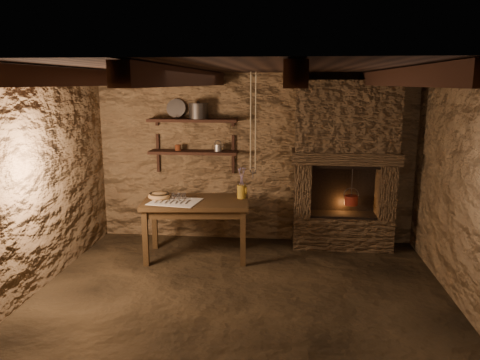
# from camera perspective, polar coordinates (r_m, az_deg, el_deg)

# --- Properties ---
(floor) EXTENTS (4.50, 4.50, 0.00)m
(floor) POSITION_cam_1_polar(r_m,az_deg,el_deg) (5.15, 0.06, -14.27)
(floor) COLOR black
(floor) RESTS_ON ground
(back_wall) EXTENTS (4.50, 0.04, 2.40)m
(back_wall) POSITION_cam_1_polar(r_m,az_deg,el_deg) (6.71, 1.74, 2.66)
(back_wall) COLOR brown
(back_wall) RESTS_ON floor
(front_wall) EXTENTS (4.50, 0.04, 2.40)m
(front_wall) POSITION_cam_1_polar(r_m,az_deg,el_deg) (2.85, -3.97, -10.10)
(front_wall) COLOR brown
(front_wall) RESTS_ON floor
(left_wall) EXTENTS (0.04, 4.00, 2.40)m
(left_wall) POSITION_cam_1_polar(r_m,az_deg,el_deg) (5.45, -24.21, -0.52)
(left_wall) COLOR brown
(left_wall) RESTS_ON floor
(right_wall) EXTENTS (0.04, 4.00, 2.40)m
(right_wall) POSITION_cam_1_polar(r_m,az_deg,el_deg) (5.06, 26.35, -1.59)
(right_wall) COLOR brown
(right_wall) RESTS_ON floor
(ceiling) EXTENTS (4.50, 4.00, 0.04)m
(ceiling) POSITION_cam_1_polar(r_m,az_deg,el_deg) (4.63, 0.06, 13.49)
(ceiling) COLOR black
(ceiling) RESTS_ON back_wall
(beam_far_left) EXTENTS (0.14, 3.95, 0.16)m
(beam_far_left) POSITION_cam_1_polar(r_m,az_deg,el_deg) (5.01, -17.68, 11.79)
(beam_far_left) COLOR black
(beam_far_left) RESTS_ON ceiling
(beam_mid_left) EXTENTS (0.14, 3.95, 0.16)m
(beam_mid_left) POSITION_cam_1_polar(r_m,az_deg,el_deg) (4.71, -6.15, 12.30)
(beam_mid_left) COLOR black
(beam_mid_left) RESTS_ON ceiling
(beam_mid_right) EXTENTS (0.14, 3.95, 0.16)m
(beam_mid_right) POSITION_cam_1_polar(r_m,az_deg,el_deg) (4.61, 6.41, 12.30)
(beam_mid_right) COLOR black
(beam_mid_right) RESTS_ON ceiling
(beam_far_right) EXTENTS (0.14, 3.95, 0.16)m
(beam_far_right) POSITION_cam_1_polar(r_m,az_deg,el_deg) (4.72, 18.89, 11.74)
(beam_far_right) COLOR black
(beam_far_right) RESTS_ON ceiling
(shelf_lower) EXTENTS (1.25, 0.30, 0.04)m
(shelf_lower) POSITION_cam_1_polar(r_m,az_deg,el_deg) (6.65, -5.69, 3.39)
(shelf_lower) COLOR black
(shelf_lower) RESTS_ON back_wall
(shelf_upper) EXTENTS (1.25, 0.30, 0.04)m
(shelf_upper) POSITION_cam_1_polar(r_m,az_deg,el_deg) (6.60, -5.77, 7.26)
(shelf_upper) COLOR black
(shelf_upper) RESTS_ON back_wall
(hearth) EXTENTS (1.43, 0.51, 2.30)m
(hearth) POSITION_cam_1_polar(r_m,az_deg,el_deg) (6.51, 12.66, 2.33)
(hearth) COLOR #34261A
(hearth) RESTS_ON floor
(work_table) EXTENTS (1.42, 0.90, 0.77)m
(work_table) POSITION_cam_1_polar(r_m,az_deg,el_deg) (6.18, -5.33, -5.65)
(work_table) COLOR #2F1F10
(work_table) RESTS_ON floor
(linen_cloth) EXTENTS (0.67, 0.57, 0.01)m
(linen_cloth) POSITION_cam_1_polar(r_m,az_deg,el_deg) (6.02, -7.91, -2.62)
(linen_cloth) COLOR white
(linen_cloth) RESTS_ON work_table
(pewter_cutlery_row) EXTENTS (0.53, 0.27, 0.01)m
(pewter_cutlery_row) POSITION_cam_1_polar(r_m,az_deg,el_deg) (6.00, -7.95, -2.57)
(pewter_cutlery_row) COLOR gray
(pewter_cutlery_row) RESTS_ON linen_cloth
(drinking_glasses) EXTENTS (0.19, 0.06, 0.08)m
(drinking_glasses) POSITION_cam_1_polar(r_m,az_deg,el_deg) (6.12, -7.49, -1.97)
(drinking_glasses) COLOR silver
(drinking_glasses) RESTS_ON linen_cloth
(stoneware_jug) EXTENTS (0.13, 0.13, 0.41)m
(stoneware_jug) POSITION_cam_1_polar(r_m,az_deg,el_deg) (6.11, 0.22, -0.64)
(stoneware_jug) COLOR #AB8121
(stoneware_jug) RESTS_ON work_table
(wooden_bowl) EXTENTS (0.34, 0.34, 0.11)m
(wooden_bowl) POSITION_cam_1_polar(r_m,az_deg,el_deg) (6.21, -9.78, -1.94)
(wooden_bowl) COLOR #A47B47
(wooden_bowl) RESTS_ON work_table
(iron_stockpot) EXTENTS (0.33, 0.33, 0.20)m
(iron_stockpot) POSITION_cam_1_polar(r_m,az_deg,el_deg) (6.57, -5.09, 8.30)
(iron_stockpot) COLOR #2B2826
(iron_stockpot) RESTS_ON shelf_upper
(tin_pan) EXTENTS (0.27, 0.12, 0.27)m
(tin_pan) POSITION_cam_1_polar(r_m,az_deg,el_deg) (6.74, -7.79, 8.64)
(tin_pan) COLOR #AAAAA5
(tin_pan) RESTS_ON shelf_upper
(small_kettle) EXTENTS (0.16, 0.14, 0.15)m
(small_kettle) POSITION_cam_1_polar(r_m,az_deg,el_deg) (6.58, -2.70, 3.95)
(small_kettle) COLOR #AAAAA5
(small_kettle) RESTS_ON shelf_lower
(rusty_tin) EXTENTS (0.10, 0.10, 0.08)m
(rusty_tin) POSITION_cam_1_polar(r_m,az_deg,el_deg) (6.69, -7.58, 3.93)
(rusty_tin) COLOR #582411
(rusty_tin) RESTS_ON shelf_lower
(red_pot) EXTENTS (0.20, 0.20, 0.54)m
(red_pot) POSITION_cam_1_polar(r_m,az_deg,el_deg) (6.58, 13.39, -2.33)
(red_pot) COLOR maroon
(red_pot) RESTS_ON hearth
(hanging_ropes) EXTENTS (0.08, 0.08, 1.20)m
(hanging_ropes) POSITION_cam_1_polar(r_m,az_deg,el_deg) (5.69, 1.62, 7.11)
(hanging_ropes) COLOR tan
(hanging_ropes) RESTS_ON ceiling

